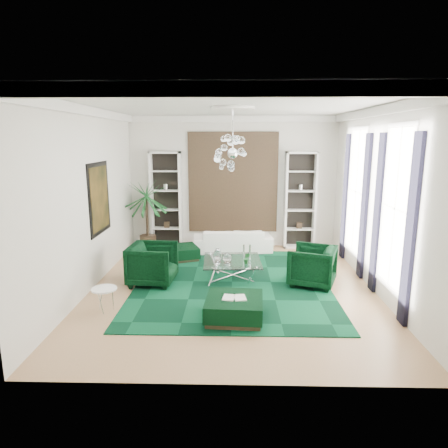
{
  "coord_description": "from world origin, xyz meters",
  "views": [
    {
      "loc": [
        0.04,
        -8.16,
        3.16
      ],
      "look_at": [
        -0.18,
        0.5,
        1.3
      ],
      "focal_mm": 32.0,
      "sensor_mm": 36.0,
      "label": 1
    }
  ],
  "objects_px": {
    "armchair_left": "(153,264)",
    "ottoman_front": "(234,309)",
    "armchair_right": "(312,266)",
    "ottoman_side": "(182,253)",
    "sofa": "(233,240)",
    "palm": "(147,206)",
    "coffee_table": "(232,269)",
    "side_table": "(105,300)"
  },
  "relations": [
    {
      "from": "coffee_table",
      "to": "sofa",
      "type": "bearing_deg",
      "value": 90.0
    },
    {
      "from": "coffee_table",
      "to": "ottoman_front",
      "type": "distance_m",
      "value": 2.1
    },
    {
      "from": "sofa",
      "to": "coffee_table",
      "type": "distance_m",
      "value": 2.3
    },
    {
      "from": "coffee_table",
      "to": "ottoman_front",
      "type": "height_order",
      "value": "coffee_table"
    },
    {
      "from": "ottoman_front",
      "to": "side_table",
      "type": "height_order",
      "value": "side_table"
    },
    {
      "from": "armchair_right",
      "to": "ottoman_front",
      "type": "xyz_separation_m",
      "value": [
        -1.7,
        -1.75,
        -0.24
      ]
    },
    {
      "from": "ottoman_side",
      "to": "palm",
      "type": "bearing_deg",
      "value": 139.18
    },
    {
      "from": "ottoman_side",
      "to": "ottoman_front",
      "type": "relative_size",
      "value": 0.81
    },
    {
      "from": "armchair_left",
      "to": "coffee_table",
      "type": "xyz_separation_m",
      "value": [
        1.75,
        0.35,
        -0.23
      ]
    },
    {
      "from": "coffee_table",
      "to": "side_table",
      "type": "distance_m",
      "value": 2.99
    },
    {
      "from": "armchair_left",
      "to": "ottoman_side",
      "type": "bearing_deg",
      "value": -8.37
    },
    {
      "from": "armchair_left",
      "to": "coffee_table",
      "type": "relative_size",
      "value": 0.77
    },
    {
      "from": "ottoman_side",
      "to": "sofa",
      "type": "bearing_deg",
      "value": 32.2
    },
    {
      "from": "sofa",
      "to": "ottoman_side",
      "type": "xyz_separation_m",
      "value": [
        -1.35,
        -0.85,
        -0.14
      ]
    },
    {
      "from": "sofa",
      "to": "ottoman_side",
      "type": "bearing_deg",
      "value": 26.73
    },
    {
      "from": "palm",
      "to": "ottoman_front",
      "type": "bearing_deg",
      "value": -60.95
    },
    {
      "from": "armchair_left",
      "to": "palm",
      "type": "xyz_separation_m",
      "value": [
        -0.7,
        2.75,
        0.82
      ]
    },
    {
      "from": "coffee_table",
      "to": "ottoman_side",
      "type": "bearing_deg",
      "value": 132.95
    },
    {
      "from": "armchair_right",
      "to": "palm",
      "type": "xyz_separation_m",
      "value": [
        -4.2,
        2.75,
        0.83
      ]
    },
    {
      "from": "sofa",
      "to": "armchair_left",
      "type": "height_order",
      "value": "armchair_left"
    },
    {
      "from": "sofa",
      "to": "side_table",
      "type": "height_order",
      "value": "sofa"
    },
    {
      "from": "armchair_right",
      "to": "armchair_left",
      "type": "bearing_deg",
      "value": -69.26
    },
    {
      "from": "sofa",
      "to": "coffee_table",
      "type": "relative_size",
      "value": 1.71
    },
    {
      "from": "ottoman_front",
      "to": "sofa",
      "type": "bearing_deg",
      "value": 90.65
    },
    {
      "from": "sofa",
      "to": "armchair_left",
      "type": "bearing_deg",
      "value": 51.1
    },
    {
      "from": "armchair_left",
      "to": "ottoman_side",
      "type": "distance_m",
      "value": 1.86
    },
    {
      "from": "armchair_left",
      "to": "ottoman_side",
      "type": "height_order",
      "value": "armchair_left"
    },
    {
      "from": "coffee_table",
      "to": "ottoman_front",
      "type": "xyz_separation_m",
      "value": [
        0.05,
        -2.1,
        -0.02
      ]
    },
    {
      "from": "coffee_table",
      "to": "ottoman_front",
      "type": "bearing_deg",
      "value": -88.64
    },
    {
      "from": "ottoman_front",
      "to": "armchair_right",
      "type": "bearing_deg",
      "value": 45.83
    },
    {
      "from": "armchair_left",
      "to": "ottoman_front",
      "type": "distance_m",
      "value": 2.52
    },
    {
      "from": "armchair_left",
      "to": "sofa",
      "type": "bearing_deg",
      "value": -29.28
    },
    {
      "from": "coffee_table",
      "to": "ottoman_side",
      "type": "xyz_separation_m",
      "value": [
        -1.35,
        1.45,
        -0.04
      ]
    },
    {
      "from": "armchair_left",
      "to": "palm",
      "type": "height_order",
      "value": "palm"
    },
    {
      "from": "sofa",
      "to": "armchair_left",
      "type": "distance_m",
      "value": 3.18
    },
    {
      "from": "ottoman_side",
      "to": "side_table",
      "type": "xyz_separation_m",
      "value": [
        -1.0,
        -3.3,
        0.04
      ]
    },
    {
      "from": "sofa",
      "to": "ottoman_side",
      "type": "height_order",
      "value": "sofa"
    },
    {
      "from": "sofa",
      "to": "palm",
      "type": "height_order",
      "value": "palm"
    },
    {
      "from": "sofa",
      "to": "palm",
      "type": "bearing_deg",
      "value": -7.8
    },
    {
      "from": "ottoman_side",
      "to": "ottoman_front",
      "type": "xyz_separation_m",
      "value": [
        1.4,
        -3.55,
        0.02
      ]
    },
    {
      "from": "armchair_left",
      "to": "armchair_right",
      "type": "xyz_separation_m",
      "value": [
        3.5,
        0.0,
        -0.01
      ]
    },
    {
      "from": "ottoman_front",
      "to": "palm",
      "type": "height_order",
      "value": "palm"
    }
  ]
}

